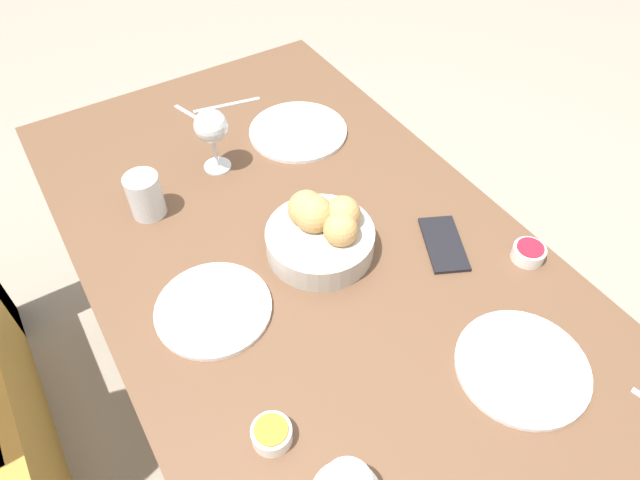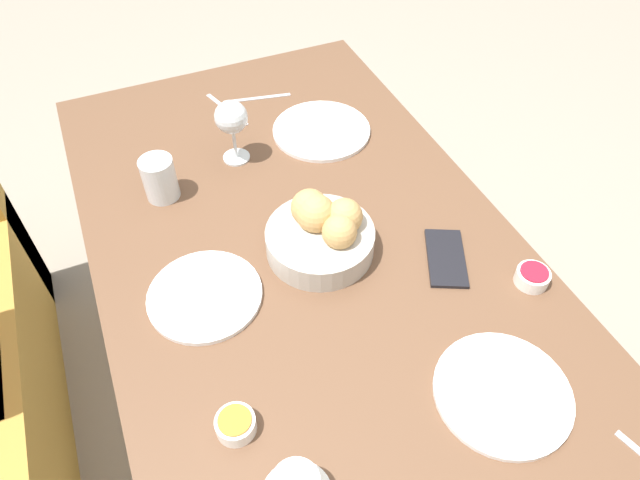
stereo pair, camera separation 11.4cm
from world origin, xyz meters
TOP-DOWN VIEW (x-y plane):
  - ground_plane at (0.00, 0.00)m, footprint 10.00×10.00m
  - dining_table at (0.00, 0.00)m, footprint 1.56×0.85m
  - bread_basket at (0.03, -0.03)m, footprint 0.22×0.22m
  - plate_near_left at (-0.39, -0.17)m, footprint 0.23×0.23m
  - plate_near_right at (0.39, -0.18)m, footprint 0.24×0.24m
  - plate_far_center at (-0.00, 0.23)m, footprint 0.22×0.22m
  - water_tumbler at (0.31, 0.24)m, footprint 0.07×0.07m
  - wine_glass at (0.37, 0.05)m, footprint 0.08×0.08m
  - jam_bowl_berry at (-0.22, -0.36)m, footprint 0.07×0.07m
  - jam_bowl_honey at (-0.27, 0.25)m, footprint 0.07×0.07m
  - fork_silver at (0.57, 0.01)m, footprint 0.17×0.06m
  - knife_silver at (0.59, -0.08)m, footprint 0.05×0.18m
  - cell_phone at (-0.10, -0.24)m, footprint 0.17×0.13m

SIDE VIEW (x-z plane):
  - ground_plane at x=0.00m, z-range 0.00..0.00m
  - dining_table at x=0.00m, z-range 0.28..1.04m
  - fork_silver at x=0.57m, z-range 0.76..0.76m
  - knife_silver at x=0.59m, z-range 0.76..0.76m
  - cell_phone at x=-0.10m, z-range 0.76..0.77m
  - plate_near_left at x=-0.39m, z-range 0.76..0.77m
  - plate_near_right at x=0.39m, z-range 0.76..0.77m
  - plate_far_center at x=0.00m, z-range 0.76..0.77m
  - jam_bowl_berry at x=-0.22m, z-range 0.76..0.79m
  - jam_bowl_honey at x=-0.27m, z-range 0.76..0.79m
  - bread_basket at x=0.03m, z-range 0.74..0.86m
  - water_tumbler at x=0.31m, z-range 0.76..0.86m
  - wine_glass at x=0.37m, z-range 0.79..0.95m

